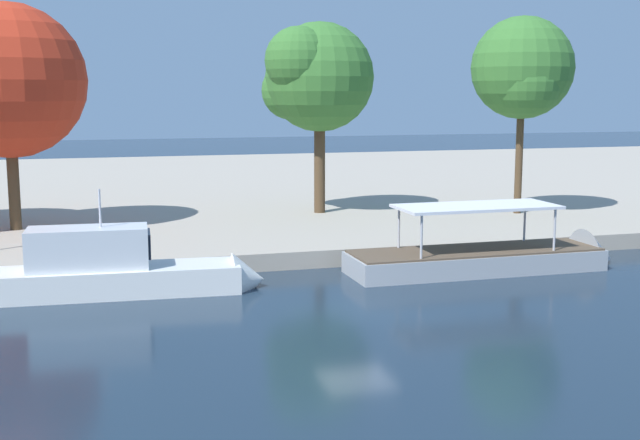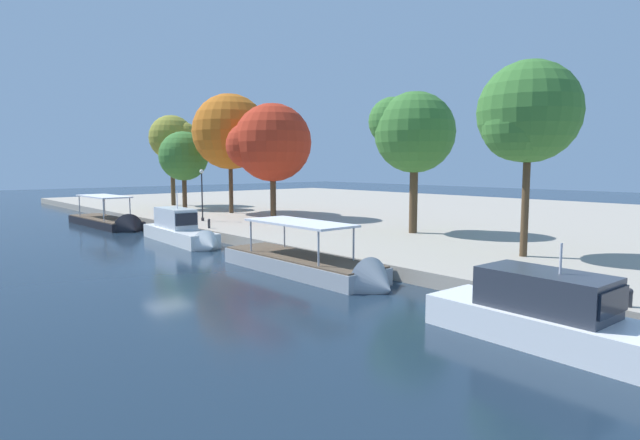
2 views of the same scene
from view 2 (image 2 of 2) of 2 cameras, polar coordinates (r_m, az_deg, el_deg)
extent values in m
plane|color=#192838|center=(32.00, -16.43, -4.74)|extent=(220.00, 220.00, 0.00)
cube|color=#A39989|center=(55.65, 17.80, 0.12)|extent=(120.00, 55.00, 0.76)
cube|color=black|center=(54.34, -22.51, -0.41)|extent=(11.60, 3.44, 1.06)
cone|color=black|center=(48.56, -19.93, -1.03)|extent=(1.49, 2.79, 2.75)
cube|color=brown|center=(54.29, -22.53, 0.19)|extent=(11.37, 3.28, 0.08)
cylinder|color=#B2B2B7|center=(51.71, -20.09, 1.18)|extent=(0.10, 0.10, 2.02)
cylinder|color=#B2B2B7|center=(50.82, -22.63, 1.00)|extent=(0.10, 0.10, 2.02)
cylinder|color=#B2B2B7|center=(57.58, -22.54, 1.54)|extent=(0.10, 0.10, 2.02)
cylinder|color=#B2B2B7|center=(56.78, -24.84, 1.39)|extent=(0.10, 0.10, 2.02)
cube|color=silver|center=(54.13, -22.62, 2.41)|extent=(7.22, 3.05, 0.12)
cube|color=silver|center=(41.12, -15.15, -1.92)|extent=(9.66, 2.84, 1.45)
cone|color=silver|center=(36.43, -12.07, -2.85)|extent=(1.33, 2.20, 2.13)
cube|color=silver|center=(41.61, -15.58, 0.22)|extent=(4.40, 2.06, 1.52)
cube|color=black|center=(40.06, -14.69, 0.13)|extent=(1.25, 1.75, 0.91)
cylinder|color=silver|center=(41.05, -15.39, 2.19)|extent=(0.08, 0.08, 1.40)
cube|color=#9EA3A8|center=(28.60, -2.23, -5.35)|extent=(10.78, 2.99, 1.31)
cone|color=#9EA3A8|center=(24.39, 6.52, -7.39)|extent=(1.40, 2.69, 2.69)
cube|color=brown|center=(28.47, -2.24, -3.98)|extent=(10.56, 2.84, 0.08)
cylinder|color=#B2B2B7|center=(26.92, 3.70, -2.61)|extent=(0.10, 0.10, 1.74)
cylinder|color=#B2B2B7|center=(25.32, -0.16, -3.15)|extent=(0.10, 0.10, 1.74)
cylinder|color=#B2B2B7|center=(31.38, -3.92, -1.37)|extent=(0.10, 0.10, 1.74)
cylinder|color=#B2B2B7|center=(30.01, -7.57, -1.75)|extent=(0.10, 0.10, 1.74)
cube|color=silver|center=(28.21, -2.25, -0.30)|extent=(6.68, 2.75, 0.12)
cube|color=white|center=(18.77, 25.17, -11.52)|extent=(9.20, 2.91, 1.42)
cube|color=#2D333D|center=(18.72, 23.46, -7.18)|extent=(4.17, 2.23, 1.31)
cube|color=black|center=(18.05, 28.00, -7.65)|extent=(1.16, 2.00, 0.78)
cylinder|color=silver|center=(18.30, 24.88, -3.85)|extent=(0.08, 0.08, 1.00)
cylinder|color=#2D2D33|center=(22.00, 30.73, -7.56)|extent=(0.24, 0.24, 0.49)
sphere|color=#2D2D33|center=(21.93, 30.78, -6.76)|extent=(0.26, 0.26, 0.26)
cylinder|color=#2D2D33|center=(43.01, -12.06, -0.48)|extent=(0.20, 0.20, 0.61)
sphere|color=#2D2D33|center=(42.97, -12.07, 0.00)|extent=(0.22, 0.22, 0.22)
cylinder|color=black|center=(48.64, -12.79, 2.45)|extent=(0.12, 0.12, 4.34)
sphere|color=white|center=(48.56, -12.85, 5.21)|extent=(0.37, 0.37, 0.37)
cylinder|color=black|center=(48.80, -12.73, 0.09)|extent=(0.26, 0.26, 0.30)
cylinder|color=#4C3823|center=(56.16, -9.73, 3.63)|extent=(0.44, 0.44, 5.62)
sphere|color=#BC6019|center=(56.22, -9.84, 9.52)|extent=(7.89, 7.89, 7.89)
sphere|color=#BC6019|center=(56.88, -8.91, 9.04)|extent=(4.93, 4.93, 4.93)
sphere|color=#BC6019|center=(58.45, -9.74, 8.72)|extent=(4.99, 4.99, 4.99)
cylinder|color=#4C3823|center=(50.31, -5.16, 2.75)|extent=(0.56, 0.56, 4.43)
sphere|color=#B22D19|center=(50.28, -5.21, 8.45)|extent=(7.43, 7.43, 7.43)
sphere|color=#B22D19|center=(49.19, -6.14, 9.03)|extent=(4.01, 4.01, 4.01)
sphere|color=#B22D19|center=(50.30, -7.78, 8.08)|extent=(4.40, 4.40, 4.40)
cylinder|color=#4C3823|center=(68.60, -15.82, 4.25)|extent=(0.55, 0.55, 6.41)
sphere|color=olive|center=(68.66, -15.95, 8.68)|extent=(5.59, 5.59, 5.59)
sphere|color=olive|center=(68.01, -14.70, 8.80)|extent=(3.69, 3.69, 3.69)
sphere|color=olive|center=(69.64, -16.73, 8.23)|extent=(3.12, 3.12, 3.12)
cylinder|color=#4C3823|center=(62.24, -14.62, 3.01)|extent=(0.52, 0.52, 4.01)
sphere|color=#38702D|center=(62.17, -14.72, 6.80)|extent=(5.63, 5.63, 5.63)
sphere|color=#38702D|center=(61.31, -14.98, 7.25)|extent=(3.65, 3.65, 3.65)
sphere|color=#38702D|center=(62.62, -15.44, 6.62)|extent=(3.88, 3.88, 3.88)
cylinder|color=#4C3823|center=(31.05, 21.56, 1.66)|extent=(0.41, 0.41, 5.90)
sphere|color=#38702D|center=(31.11, 21.93, 10.95)|extent=(5.56, 5.56, 5.56)
sphere|color=#38702D|center=(31.04, 22.89, 10.98)|extent=(3.70, 3.70, 3.70)
sphere|color=#38702D|center=(30.40, 20.86, 9.63)|extent=(3.81, 3.81, 3.81)
cylinder|color=#4C3823|center=(39.63, 10.20, 2.38)|extent=(0.61, 0.61, 5.25)
sphere|color=#38702D|center=(39.62, 10.34, 9.43)|extent=(5.98, 5.98, 5.98)
sphere|color=#38702D|center=(39.93, 7.98, 10.65)|extent=(3.64, 3.64, 3.64)
sphere|color=#38702D|center=(41.14, 9.49, 8.30)|extent=(3.23, 3.23, 3.23)
camera|label=1|loc=(39.77, -60.41, 5.23)|focal=46.17mm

